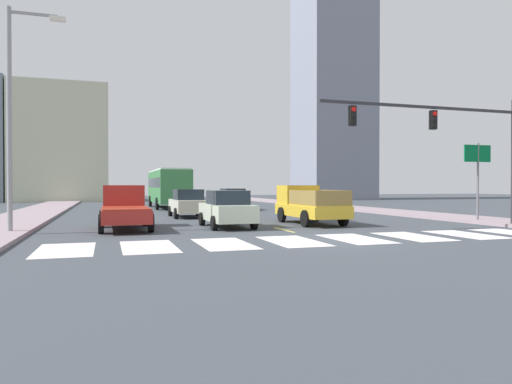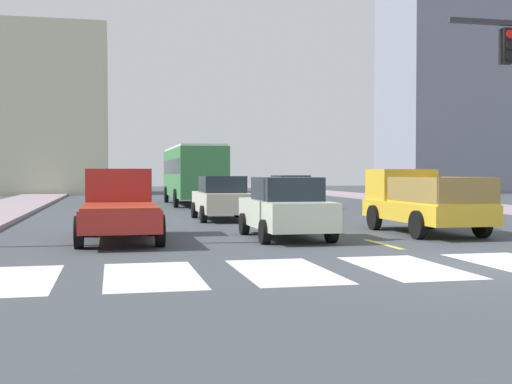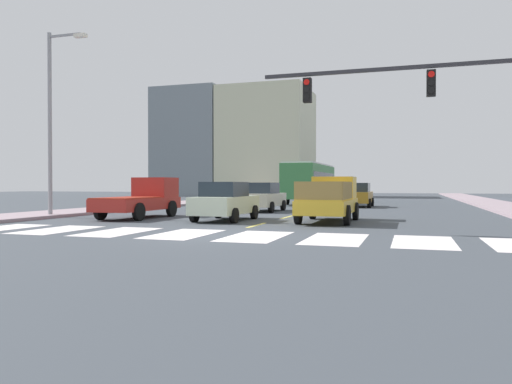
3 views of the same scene
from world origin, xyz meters
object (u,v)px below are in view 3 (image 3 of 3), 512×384
Objects in this scene: sedan_mid at (358,195)px; traffic_signal_gantry at (472,100)px; sedan_near_right at (263,197)px; streetlight_left at (52,116)px; city_bus at (310,180)px; pickup_dark at (143,199)px; sedan_near_left at (225,201)px; pickup_stakebed at (330,200)px.

traffic_signal_gantry reaches higher than sedan_mid.
streetlight_left is (-8.27, -8.15, 4.11)m from sedan_near_right.
sedan_near_right is (-0.37, -12.62, -1.09)m from city_bus.
streetlight_left reaches higher than pickup_dark.
streetlight_left is (-4.26, -1.24, 4.05)m from pickup_dark.
sedan_near_left is 9.74m from streetlight_left.
streetlight_left reaches higher than traffic_signal_gantry.
pickup_dark is 1.18× the size of sedan_near_right.
pickup_dark is 20.04m from city_bus.
pickup_dark is 4.62m from sedan_near_left.
traffic_signal_gantry is (9.69, -3.71, 3.38)m from sedan_near_left.
sedan_near_right is 0.43× the size of traffic_signal_gantry.
traffic_signal_gantry is 1.13× the size of streetlight_left.
traffic_signal_gantry is (9.87, -23.98, 2.29)m from city_bus.
traffic_signal_gantry is (14.24, -4.45, 3.32)m from pickup_dark.
city_bus is at bearing 79.08° from pickup_dark.
pickup_stakebed is 14.01m from streetlight_left.
sedan_mid is (4.28, 15.25, 0.00)m from sedan_near_left.
streetlight_left is at bearing -162.04° from pickup_dark.
pickup_dark is at bearing -101.02° from city_bus.
sedan_near_right is 15.66m from traffic_signal_gantry.
traffic_signal_gantry is (5.41, -18.97, 3.38)m from sedan_mid.
pickup_dark is at bearing -122.69° from sedan_mid.
streetlight_left reaches higher than city_bus.
pickup_stakebed is 0.58× the size of streetlight_left.
traffic_signal_gantry reaches higher than sedan_near_right.
sedan_mid is 20.01m from traffic_signal_gantry.
sedan_mid is (8.84, 14.52, -0.06)m from pickup_dark.
sedan_near_left is at bearing -7.50° from pickup_dark.
pickup_stakebed is 1.00× the size of pickup_dark.
pickup_dark reaches higher than sedan_mid.
streetlight_left is (-8.64, -20.77, 3.02)m from city_bus.
pickup_dark is 1.18× the size of sedan_near_left.
city_bus is at bearing 112.36° from traffic_signal_gantry.
pickup_dark is 7.99m from sedan_near_right.
pickup_dark is at bearing 16.25° from streetlight_left.
sedan_near_right is 1.00× the size of sedan_mid.
pickup_stakebed is 4.62m from sedan_near_left.
sedan_near_right is at bearing 93.79° from sedan_near_left.
pickup_dark is 0.51× the size of traffic_signal_gantry.
sedan_near_left is (-4.51, -1.00, -0.08)m from pickup_stakebed.
city_bus is at bearing 103.52° from pickup_stakebed.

